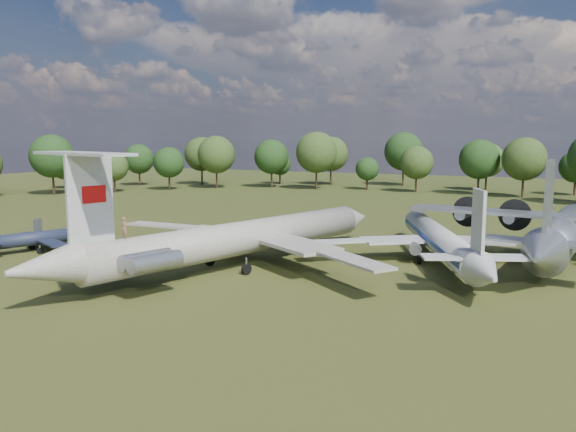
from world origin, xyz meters
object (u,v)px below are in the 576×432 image
at_px(il62_airliner, 241,244).
at_px(small_prop_northwest, 61,237).
at_px(an12_transport, 562,239).
at_px(small_prop_west, 38,241).
at_px(person_on_il62, 124,228).
at_px(tu104_jet, 440,245).

xyz_separation_m(il62_airliner, small_prop_northwest, (-26.79, 1.18, -1.42)).
bearing_deg(small_prop_northwest, an12_transport, 4.61).
height_order(il62_airliner, small_prop_west, il62_airliner).
distance_m(il62_airliner, an12_transport, 34.20).
xyz_separation_m(small_prop_west, person_on_il62, (21.62, -9.37, 4.47)).
xyz_separation_m(an12_transport, person_on_il62, (-33.58, -29.71, 3.19)).
relative_size(an12_transport, small_prop_northwest, 2.91).
distance_m(small_prop_west, person_on_il62, 23.98).
xyz_separation_m(tu104_jet, small_prop_west, (-43.53, -14.25, -0.73)).
bearing_deg(small_prop_west, tu104_jet, 41.34).
distance_m(il62_airliner, small_prop_northwest, 26.86).
height_order(small_prop_west, small_prop_northwest, small_prop_west).
height_order(tu104_jet, person_on_il62, person_on_il62).
bearing_deg(person_on_il62, small_prop_west, -9.71).
relative_size(an12_transport, person_on_il62, 20.28).
bearing_deg(tu104_jet, person_on_il62, -156.16).
bearing_deg(small_prop_northwest, small_prop_west, -85.73).
bearing_deg(person_on_il62, il62_airliner, -93.61).
distance_m(il62_airliner, person_on_il62, 13.65).
height_order(tu104_jet, small_prop_west, tu104_jet).
bearing_deg(an12_transport, small_prop_west, -153.40).
relative_size(tu104_jet, small_prop_northwest, 2.97).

